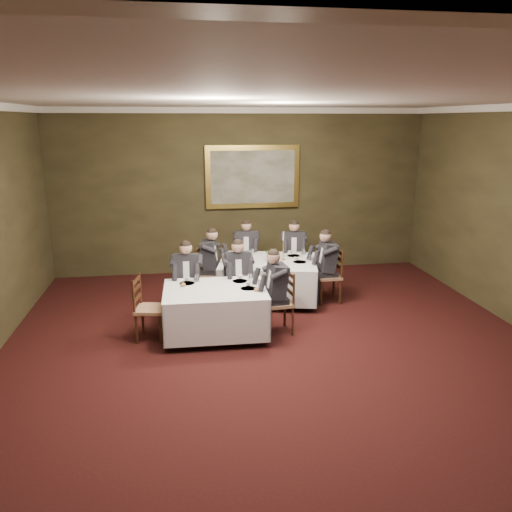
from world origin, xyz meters
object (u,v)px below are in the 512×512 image
object	(u,v)px
table_second	(215,308)
chair_sec_endright	(278,315)
chair_sec_backright	(237,299)
chair_sec_endleft	(150,321)
chair_main_endright	(328,287)
candlestick	(283,249)
chair_main_backleft	(246,271)
diner_main_endleft	(209,273)
chair_sec_backleft	(188,301)
chair_main_endleft	(208,284)
diner_sec_backleft	(188,289)
diner_sec_backright	(237,287)
diner_sec_endright	(278,301)
diner_main_endright	(328,275)
table_main	(268,277)
chair_main_backright	(293,272)
centerpiece	(272,253)
painting	(253,177)
diner_main_backright	(293,261)
diner_main_backleft	(246,260)

from	to	relation	value
table_second	chair_sec_endright	bearing A→B (deg)	-1.02
chair_sec_backright	chair_sec_endleft	world-z (taller)	same
chair_main_endright	candlestick	xyz separation A→B (m)	(-0.81, 0.24, 0.68)
chair_main_backleft	diner_main_endleft	world-z (taller)	diner_main_endleft
table_second	chair_main_backleft	size ratio (longest dim) A/B	1.60
chair_sec_backleft	candlestick	bearing A→B (deg)	-155.52
chair_main_endleft	diner_sec_backleft	world-z (taller)	diner_sec_backleft
diner_sec_backright	diner_sec_endright	xyz separation A→B (m)	(0.54, -0.80, 0.00)
chair_sec_endright	candlestick	distance (m)	1.65
diner_main_endright	candlestick	size ratio (longest dim) A/B	2.48
diner_sec_endright	chair_main_backleft	bearing A→B (deg)	-2.53
diner_sec_backleft	diner_sec_endright	size ratio (longest dim) A/B	1.00
diner_main_endright	chair_sec_endright	distance (m)	1.70
table_main	candlestick	size ratio (longest dim) A/B	3.69
diner_main_endleft	chair_sec_endleft	bearing A→B (deg)	-18.18
table_main	table_second	distance (m)	1.79
diner_main_endright	chair_main_backright	bearing A→B (deg)	21.50
centerpiece	painting	world-z (taller)	painting
chair_sec_endleft	diner_main_backright	bearing A→B (deg)	139.07
candlestick	diner_main_backright	bearing A→B (deg)	64.25
diner_main_backright	chair_sec_endright	distance (m)	2.35
diner_main_endleft	diner_main_endright	world-z (taller)	same
diner_main_endleft	chair_sec_endright	world-z (taller)	diner_main_endleft
diner_main_endleft	chair_sec_backright	bearing A→B (deg)	39.51
chair_sec_backleft	chair_main_endleft	bearing A→B (deg)	-109.62
diner_main_backleft	candlestick	size ratio (longest dim) A/B	2.48
chair_main_backright	centerpiece	size ratio (longest dim) A/B	3.46
diner_sec_backright	diner_sec_endright	world-z (taller)	same
diner_main_backleft	chair_sec_endleft	world-z (taller)	diner_main_backleft
chair_sec_backleft	painting	size ratio (longest dim) A/B	0.50
chair_main_backright	chair_sec_backleft	bearing A→B (deg)	42.77
diner_main_endright	chair_sec_endleft	xyz separation A→B (m)	(-3.15, -1.18, -0.23)
chair_main_backright	candlestick	world-z (taller)	candlestick
chair_sec_backright	centerpiece	world-z (taller)	centerpiece
chair_main_endright	diner_sec_backleft	bearing A→B (deg)	97.59
chair_main_backleft	painting	world-z (taller)	painting
table_main	chair_main_endleft	size ratio (longest dim) A/B	2.01
centerpiece	chair_main_backright	bearing A→B (deg)	54.31
chair_sec_endleft	candlestick	bearing A→B (deg)	131.39
diner_sec_endright	chair_sec_endright	bearing A→B (deg)	-90.00
chair_main_endright	painting	bearing A→B (deg)	25.51
diner_main_endleft	chair_sec_backright	distance (m)	1.00
chair_main_backright	diner_sec_backright	xyz separation A→B (m)	(-1.30, -1.43, 0.23)
centerpiece	candlestick	xyz separation A→B (m)	(0.22, 0.05, 0.05)
diner_sec_backright	chair_main_endleft	bearing A→B (deg)	-66.20
chair_main_backright	chair_main_endleft	world-z (taller)	same
diner_main_backright	chair_main_endright	xyz separation A→B (m)	(0.44, -1.01, -0.23)
chair_sec_endleft	chair_sec_backleft	bearing A→B (deg)	153.72
diner_main_backleft	diner_sec_backleft	size ratio (longest dim) A/B	1.00
chair_sec_backleft	candlestick	xyz separation A→B (m)	(1.76, 0.62, 0.68)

